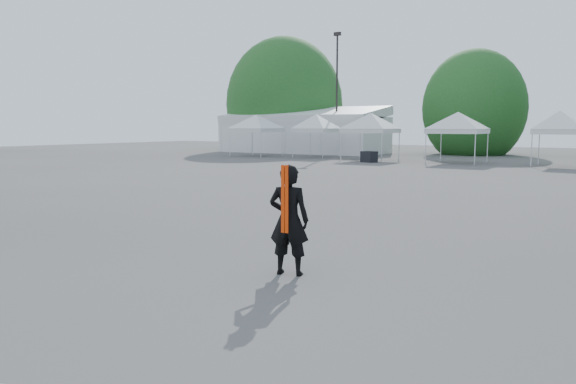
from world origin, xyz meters
The scene contains 12 objects.
ground centered at (0.00, 0.00, 0.00)m, with size 120.00×120.00×0.00m, color #474442.
marquee centered at (-22.00, 35.00, 1.97)m, with size 15.00×6.25×4.23m.
light_pole_west centered at (-18.00, 34.00, 5.77)m, with size 0.60×0.25×10.30m.
tree_far_w centered at (-26.00, 38.00, 4.54)m, with size 4.80×4.80×7.30m.
tree_mid_w centered at (-8.00, 40.00, 3.93)m, with size 4.16×4.16×6.33m.
tent_a centered at (-21.94, 27.71, 3.06)m, with size 4.60×4.60×3.88m.
tent_b centered at (-17.02, 28.84, 3.06)m, with size 4.03×4.03×3.88m.
tent_c centered at (-11.85, 27.55, 3.06)m, with size 4.63×4.63×3.88m.
tent_d centered at (-5.77, 27.70, 3.06)m, with size 4.70×4.70×3.88m.
tent_e centered at (0.22, 27.84, 3.06)m, with size 3.90×3.90×3.88m.
man centered at (0.01, -1.51, 0.91)m, with size 0.75×0.60×1.81m.
crate_west centered at (-10.98, 25.46, 0.37)m, with size 0.95×0.74×0.74m, color black.
Camera 1 is at (4.86, -9.04, 2.41)m, focal length 35.00 mm.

